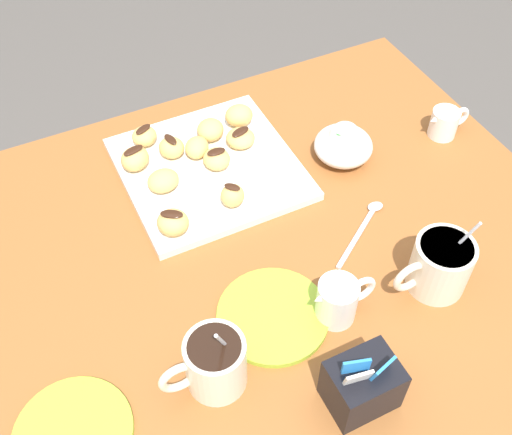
# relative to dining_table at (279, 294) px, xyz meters

# --- Properties ---
(ground_plane) EXTENTS (8.00, 8.00, 0.00)m
(ground_plane) POSITION_rel_dining_table_xyz_m (0.00, 0.00, -0.59)
(ground_plane) COLOR #514C47
(dining_table) EXTENTS (0.99, 0.88, 0.72)m
(dining_table) POSITION_rel_dining_table_xyz_m (0.00, 0.00, 0.00)
(dining_table) COLOR #935628
(dining_table) RESTS_ON ground_plane
(pastry_plate_square) EXTENTS (0.30, 0.30, 0.02)m
(pastry_plate_square) POSITION_rel_dining_table_xyz_m (0.03, -0.22, 0.13)
(pastry_plate_square) COLOR white
(pastry_plate_square) RESTS_ON dining_table
(coffee_mug_cream_left) EXTENTS (0.13, 0.09, 0.14)m
(coffee_mug_cream_left) POSITION_rel_dining_table_xyz_m (-0.18, 0.16, 0.18)
(coffee_mug_cream_left) COLOR silver
(coffee_mug_cream_left) RESTS_ON dining_table
(coffee_mug_cream_right) EXTENTS (0.12, 0.08, 0.14)m
(coffee_mug_cream_right) POSITION_rel_dining_table_xyz_m (0.19, 0.16, 0.18)
(coffee_mug_cream_right) COLOR silver
(coffee_mug_cream_right) RESTS_ON dining_table
(cream_pitcher_white) EXTENTS (0.10, 0.06, 0.07)m
(cream_pitcher_white) POSITION_rel_dining_table_xyz_m (-0.02, 0.14, 0.17)
(cream_pitcher_white) COLOR white
(cream_pitcher_white) RESTS_ON dining_table
(sugar_caddy) EXTENTS (0.09, 0.07, 0.11)m
(sugar_caddy) POSITION_rel_dining_table_xyz_m (0.02, 0.27, 0.17)
(sugar_caddy) COLOR black
(sugar_caddy) RESTS_ON dining_table
(ice_cream_bowl) EXTENTS (0.11, 0.11, 0.08)m
(ice_cream_bowl) POSITION_rel_dining_table_xyz_m (-0.20, -0.14, 0.16)
(ice_cream_bowl) COLOR white
(ice_cream_bowl) RESTS_ON dining_table
(chocolate_sauce_pitcher) EXTENTS (0.09, 0.05, 0.06)m
(chocolate_sauce_pitcher) POSITION_rel_dining_table_xyz_m (-0.41, -0.11, 0.16)
(chocolate_sauce_pitcher) COLOR white
(chocolate_sauce_pitcher) RESTS_ON dining_table
(saucer_lime_left) EXTENTS (0.17, 0.17, 0.01)m
(saucer_lime_left) POSITION_rel_dining_table_xyz_m (0.07, 0.11, 0.13)
(saucer_lime_left) COLOR #9EC633
(saucer_lime_left) RESTS_ON dining_table
(saucer_lime_right) EXTENTS (0.16, 0.16, 0.01)m
(saucer_lime_right) POSITION_rel_dining_table_xyz_m (0.38, 0.15, 0.13)
(saucer_lime_right) COLOR #9EC633
(saucer_lime_right) RESTS_ON dining_table
(loose_spoon_near_saucer) EXTENTS (0.14, 0.10, 0.01)m
(loose_spoon_near_saucer) POSITION_rel_dining_table_xyz_m (-0.15, 0.02, 0.13)
(loose_spoon_near_saucer) COLOR silver
(loose_spoon_near_saucer) RESTS_ON dining_table
(beignet_0) EXTENTS (0.06, 0.06, 0.03)m
(beignet_0) POSITION_rel_dining_table_xyz_m (0.04, -0.25, 0.16)
(beignet_0) COLOR #E5B260
(beignet_0) RESTS_ON pastry_plate_square
(beignet_1) EXTENTS (0.07, 0.07, 0.03)m
(beignet_1) POSITION_rel_dining_table_xyz_m (0.00, -0.28, 0.16)
(beignet_1) COLOR #E5B260
(beignet_1) RESTS_ON pastry_plate_square
(beignet_2) EXTENTS (0.06, 0.06, 0.04)m
(beignet_2) POSITION_rel_dining_table_xyz_m (0.03, -0.11, 0.16)
(beignet_2) COLOR #E5B260
(beignet_2) RESTS_ON pastry_plate_square
(chocolate_drizzle_2) EXTENTS (0.03, 0.03, 0.00)m
(chocolate_drizzle_2) POSITION_rel_dining_table_xyz_m (0.03, -0.11, 0.18)
(chocolate_drizzle_2) COLOR #381E11
(chocolate_drizzle_2) RESTS_ON beignet_2
(beignet_3) EXTENTS (0.05, 0.06, 0.03)m
(beignet_3) POSITION_rel_dining_table_xyz_m (0.02, -0.21, 0.16)
(beignet_3) COLOR #E5B260
(beignet_3) RESTS_ON pastry_plate_square
(chocolate_drizzle_3) EXTENTS (0.03, 0.02, 0.00)m
(chocolate_drizzle_3) POSITION_rel_dining_table_xyz_m (0.02, -0.21, 0.18)
(chocolate_drizzle_3) COLOR #381E11
(chocolate_drizzle_3) RESTS_ON beignet_3
(beignet_4) EXTENTS (0.07, 0.07, 0.04)m
(beignet_4) POSITION_rel_dining_table_xyz_m (0.14, -0.10, 0.16)
(beignet_4) COLOR #E5B260
(beignet_4) RESTS_ON pastry_plate_square
(chocolate_drizzle_4) EXTENTS (0.04, 0.03, 0.00)m
(chocolate_drizzle_4) POSITION_rel_dining_table_xyz_m (0.14, -0.10, 0.18)
(chocolate_drizzle_4) COLOR #381E11
(chocolate_drizzle_4) RESTS_ON beignet_4
(beignet_5) EXTENTS (0.05, 0.05, 0.04)m
(beignet_5) POSITION_rel_dining_table_xyz_m (-0.06, -0.30, 0.16)
(beignet_5) COLOR #E5B260
(beignet_5) RESTS_ON pastry_plate_square
(beignet_6) EXTENTS (0.07, 0.07, 0.03)m
(beignet_6) POSITION_rel_dining_table_xyz_m (-0.04, -0.24, 0.16)
(beignet_6) COLOR #E5B260
(beignet_6) RESTS_ON pastry_plate_square
(chocolate_drizzle_6) EXTENTS (0.04, 0.03, 0.00)m
(chocolate_drizzle_6) POSITION_rel_dining_table_xyz_m (-0.04, -0.24, 0.17)
(chocolate_drizzle_6) COLOR #381E11
(chocolate_drizzle_6) RESTS_ON beignet_6
(beignet_7) EXTENTS (0.07, 0.07, 0.04)m
(beignet_7) POSITION_rel_dining_table_xyz_m (0.15, -0.27, 0.16)
(beignet_7) COLOR #E5B260
(beignet_7) RESTS_ON pastry_plate_square
(chocolate_drizzle_7) EXTENTS (0.04, 0.03, 0.00)m
(chocolate_drizzle_7) POSITION_rel_dining_table_xyz_m (0.15, -0.27, 0.18)
(chocolate_drizzle_7) COLOR #381E11
(chocolate_drizzle_7) RESTS_ON beignet_7
(beignet_8) EXTENTS (0.06, 0.06, 0.04)m
(beignet_8) POSITION_rel_dining_table_xyz_m (0.08, -0.27, 0.16)
(beignet_8) COLOR #E5B260
(beignet_8) RESTS_ON pastry_plate_square
(chocolate_drizzle_8) EXTENTS (0.02, 0.04, 0.00)m
(chocolate_drizzle_8) POSITION_rel_dining_table_xyz_m (0.08, -0.27, 0.18)
(chocolate_drizzle_8) COLOR #381E11
(chocolate_drizzle_8) RESTS_ON beignet_8
(beignet_9) EXTENTS (0.06, 0.06, 0.03)m
(beignet_9) POSITION_rel_dining_table_xyz_m (0.12, -0.20, 0.16)
(beignet_9) COLOR #E5B260
(beignet_9) RESTS_ON pastry_plate_square
(beignet_10) EXTENTS (0.06, 0.07, 0.03)m
(beignet_10) POSITION_rel_dining_table_xyz_m (0.12, -0.32, 0.16)
(beignet_10) COLOR #E5B260
(beignet_10) RESTS_ON pastry_plate_square
(chocolate_drizzle_10) EXTENTS (0.04, 0.03, 0.00)m
(chocolate_drizzle_10) POSITION_rel_dining_table_xyz_m (0.12, -0.32, 0.18)
(chocolate_drizzle_10) COLOR #381E11
(chocolate_drizzle_10) RESTS_ON beignet_10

